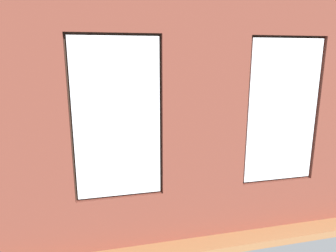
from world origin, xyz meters
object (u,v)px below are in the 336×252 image
(potted_plant_by_left_couch, at_px, (223,129))
(remote_black, at_px, (168,148))
(potted_plant_between_couches, at_px, (279,165))
(cup_ceramic, at_px, (159,146))
(tv_flatscreen, at_px, (11,141))
(candle_jar, at_px, (150,149))
(couch_left, at_px, (264,143))
(table_plant_small, at_px, (174,145))
(coffee_table, at_px, (168,151))
(potted_plant_corner_near_left, at_px, (236,110))
(couch_by_window, at_px, (198,190))
(potted_plant_near_tv, at_px, (34,172))
(media_console, at_px, (15,172))
(remote_gray, at_px, (183,145))
(potted_plant_mid_room_small, at_px, (199,139))

(potted_plant_by_left_couch, bearing_deg, remote_black, 38.49)
(potted_plant_between_couches, bearing_deg, cup_ceramic, -50.94)
(tv_flatscreen, bearing_deg, candle_jar, -176.30)
(tv_flatscreen, bearing_deg, potted_plant_by_left_couch, -159.57)
(couch_left, distance_m, table_plant_small, 2.30)
(coffee_table, height_order, potted_plant_corner_near_left, potted_plant_corner_near_left)
(candle_jar, xyz_separation_m, potted_plant_between_couches, (-1.88, 1.80, 0.14))
(candle_jar, xyz_separation_m, tv_flatscreen, (2.61, 0.17, 0.40))
(couch_left, xyz_separation_m, potted_plant_between_couches, (0.92, 2.02, 0.28))
(couch_by_window, relative_size, cup_ceramic, 24.52)
(potted_plant_near_tv, xyz_separation_m, potted_plant_between_couches, (-3.93, 0.58, 0.00))
(cup_ceramic, bearing_deg, potted_plant_near_tv, 32.07)
(candle_jar, distance_m, media_console, 2.62)
(potted_plant_by_left_couch, bearing_deg, candle_jar, 35.24)
(remote_gray, distance_m, potted_plant_between_couches, 2.33)
(couch_left, xyz_separation_m, remote_gray, (2.00, -0.04, 0.09))
(couch_by_window, height_order, remote_black, couch_by_window)
(tv_flatscreen, bearing_deg, potted_plant_near_tv, 117.81)
(tv_flatscreen, bearing_deg, potted_plant_corner_near_left, -158.21)
(coffee_table, bearing_deg, potted_plant_corner_near_left, -142.59)
(table_plant_small, height_order, remote_black, table_plant_small)
(table_plant_small, xyz_separation_m, potted_plant_mid_room_small, (-0.75, -0.58, -0.08))
(coffee_table, distance_m, table_plant_small, 0.23)
(tv_flatscreen, xyz_separation_m, potted_plant_corner_near_left, (-5.55, -2.22, -0.06))
(couch_left, distance_m, potted_plant_by_left_couch, 1.53)
(media_console, bearing_deg, tv_flatscreen, -90.00)
(couch_by_window, height_order, candle_jar, couch_by_window)
(remote_gray, bearing_deg, media_console, 58.66)
(coffee_table, distance_m, potted_plant_by_left_couch, 2.53)
(media_console, bearing_deg, cup_ceramic, -172.16)
(potted_plant_near_tv, bearing_deg, table_plant_small, -154.69)
(remote_gray, bearing_deg, potted_plant_near_tv, 78.82)
(couch_left, xyz_separation_m, potted_plant_corner_near_left, (-0.14, -1.83, 0.48))
(coffee_table, relative_size, table_plant_small, 6.60)
(candle_jar, bearing_deg, potted_plant_mid_room_small, -155.77)
(remote_gray, xyz_separation_m, tv_flatscreen, (3.41, 0.43, 0.45))
(media_console, height_order, potted_plant_by_left_couch, media_console)
(table_plant_small, height_order, potted_plant_mid_room_small, potted_plant_mid_room_small)
(remote_black, distance_m, potted_plant_corner_near_left, 3.20)
(remote_black, relative_size, potted_plant_between_couches, 0.14)
(candle_jar, xyz_separation_m, potted_plant_by_left_couch, (-2.40, -1.70, -0.13))
(coffee_table, bearing_deg, couch_left, -177.63)
(remote_black, distance_m, potted_plant_near_tv, 2.82)
(media_console, bearing_deg, coffee_table, -174.49)
(potted_plant_corner_near_left, bearing_deg, couch_left, 85.63)
(remote_gray, height_order, tv_flatscreen, tv_flatscreen)
(media_console, xyz_separation_m, tv_flatscreen, (0.00, -0.00, 0.61))
(potted_plant_mid_room_small, bearing_deg, remote_gray, 33.48)
(couch_left, distance_m, potted_plant_mid_room_small, 1.57)
(potted_plant_near_tv, bearing_deg, remote_black, -151.56)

